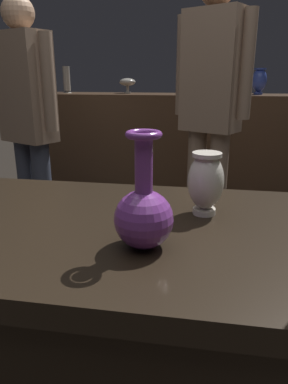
# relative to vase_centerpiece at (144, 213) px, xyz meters

# --- Properties ---
(display_plinth) EXTENTS (1.20, 0.64, 0.80)m
(display_plinth) POSITION_rel_vase_centerpiece_xyz_m (-0.02, 0.10, -0.47)
(display_plinth) COLOR black
(display_plinth) RESTS_ON ground_plane
(back_display_shelf) EXTENTS (2.60, 0.40, 0.99)m
(back_display_shelf) POSITION_rel_vase_centerpiece_xyz_m (-0.02, 2.30, -0.38)
(back_display_shelf) COLOR #422D1E
(back_display_shelf) RESTS_ON ground_plane
(vase_centerpiece) EXTENTS (0.12, 0.12, 0.24)m
(vase_centerpiece) POSITION_rel_vase_centerpiece_xyz_m (0.00, 0.00, 0.00)
(vase_centerpiece) COLOR #7A388E
(vase_centerpiece) RESTS_ON display_plinth
(vase_left_accent) EXTENTS (0.09, 0.09, 0.16)m
(vase_left_accent) POSITION_rel_vase_centerpiece_xyz_m (0.12, 0.21, 0.01)
(vase_left_accent) COLOR silver
(vase_left_accent) RESTS_ON display_plinth
(shelf_vase_right) EXTENTS (0.11, 0.11, 0.19)m
(shelf_vase_right) POSITION_rel_vase_centerpiece_xyz_m (0.50, 2.35, 0.22)
(shelf_vase_right) COLOR #2D429E
(shelf_vase_right) RESTS_ON back_display_shelf
(shelf_vase_center) EXTENTS (0.07, 0.07, 0.12)m
(shelf_vase_center) POSITION_rel_vase_centerpiece_xyz_m (-0.02, 2.30, 0.16)
(shelf_vase_center) COLOR gray
(shelf_vase_center) RESTS_ON back_display_shelf
(shelf_vase_far_left) EXTENTS (0.08, 0.08, 0.21)m
(shelf_vase_far_left) POSITION_rel_vase_centerpiece_xyz_m (-1.06, 2.35, 0.22)
(shelf_vase_far_left) COLOR gray
(shelf_vase_far_left) RESTS_ON back_display_shelf
(shelf_vase_left) EXTENTS (0.13, 0.13, 0.12)m
(shelf_vase_left) POSITION_rel_vase_centerpiece_xyz_m (-0.54, 2.36, 0.20)
(shelf_vase_left) COLOR gray
(shelf_vase_left) RESTS_ON back_display_shelf
(visitor_near_left) EXTENTS (0.43, 0.30, 1.54)m
(visitor_near_left) POSITION_rel_vase_centerpiece_xyz_m (-0.91, 1.33, 0.03)
(visitor_near_left) COLOR #333847
(visitor_near_left) RESTS_ON ground_plane
(visitor_center_back) EXTENTS (0.42, 0.31, 1.67)m
(visitor_center_back) POSITION_rel_vase_centerpiece_xyz_m (0.14, 1.49, 0.11)
(visitor_center_back) COLOR #846B56
(visitor_center_back) RESTS_ON ground_plane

